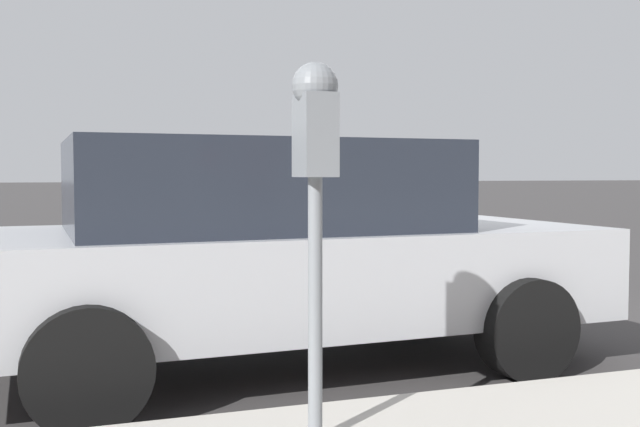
{
  "coord_description": "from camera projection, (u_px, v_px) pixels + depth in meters",
  "views": [
    {
      "loc": [
        -5.59,
        1.96,
        1.28
      ],
      "look_at": [
        -2.65,
        0.95,
        1.12
      ],
      "focal_mm": 42.0,
      "sensor_mm": 36.0,
      "label": 1
    }
  ],
  "objects": [
    {
      "name": "parking_meter",
      "position": [
        315.0,
        153.0,
        3.06
      ],
      "size": [
        0.21,
        0.19,
        1.57
      ],
      "color": "gray",
      "rests_on": "sidewalk"
    },
    {
      "name": "ground_plane",
      "position": [
        324.0,
        334.0,
        5.98
      ],
      "size": [
        220.0,
        220.0,
        0.0
      ],
      "primitive_type": "plane",
      "color": "#3D3A3A"
    },
    {
      "name": "car_silver",
      "position": [
        275.0,
        250.0,
        4.93
      ],
      "size": [
        2.1,
        4.27,
        1.49
      ],
      "rotation": [
        0.0,
        0.0,
        3.18
      ],
      "color": "#B7BABF",
      "rests_on": "ground_plane"
    }
  ]
}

